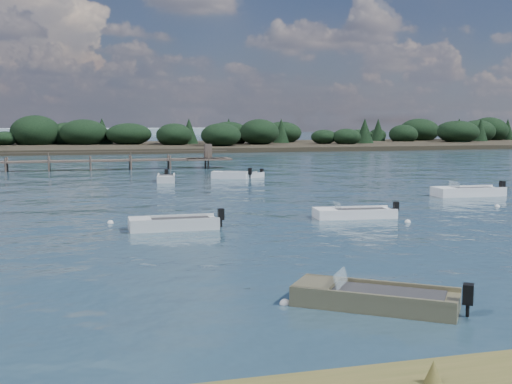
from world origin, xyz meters
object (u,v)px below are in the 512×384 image
object	(u,v)px
dinghy_mid_white_a	(354,215)
dinghy_mid_grey	(174,226)
tender_far_grey_b	(251,176)
dinghy_mid_white_b	(468,193)
dinghy_near_olive	(374,301)
dinghy_extra_a	(166,180)
tender_far_white	(230,176)

from	to	relation	value
dinghy_mid_white_a	dinghy_mid_grey	bearing A→B (deg)	-173.53
tender_far_grey_b	dinghy_mid_white_a	distance (m)	25.37
dinghy_mid_white_b	dinghy_mid_white_a	bearing A→B (deg)	-148.28
dinghy_near_olive	dinghy_mid_white_a	xyz separation A→B (m)	(6.40, 15.96, -0.01)
dinghy_mid_white_a	tender_far_grey_b	bearing A→B (deg)	88.36
dinghy_near_olive	dinghy_mid_white_a	world-z (taller)	dinghy_near_olive
dinghy_extra_a	dinghy_mid_white_a	distance (m)	25.11
tender_far_grey_b	dinghy_mid_grey	distance (m)	28.66
dinghy_mid_white_b	dinghy_mid_grey	distance (m)	23.83
dinghy_mid_white_b	dinghy_mid_grey	size ratio (longest dim) A/B	1.15
dinghy_mid_white_b	dinghy_mid_grey	xyz separation A→B (m)	(-22.22, -8.61, -0.01)
dinghy_near_olive	dinghy_mid_grey	xyz separation A→B (m)	(-3.76, 14.81, 0.00)
dinghy_mid_white_b	dinghy_mid_white_a	size ratio (longest dim) A/B	1.12
dinghy_extra_a	dinghy_mid_grey	size ratio (longest dim) A/B	0.90
dinghy_extra_a	tender_far_white	distance (m)	6.26
dinghy_near_olive	tender_far_grey_b	size ratio (longest dim) A/B	1.65
dinghy_near_olive	dinghy_mid_white_a	size ratio (longest dim) A/B	0.98
dinghy_extra_a	dinghy_mid_grey	world-z (taller)	dinghy_mid_grey
dinghy_mid_grey	dinghy_near_olive	bearing A→B (deg)	-75.75
dinghy_mid_white_a	dinghy_near_olive	bearing A→B (deg)	-111.86
dinghy_extra_a	dinghy_mid_grey	distance (m)	25.32
dinghy_near_olive	tender_far_white	xyz separation A→B (m)	(5.15, 41.33, 0.02)
tender_far_grey_b	tender_far_white	bearing A→B (deg)	179.72
dinghy_mid_white_b	dinghy_extra_a	bearing A→B (deg)	139.55
dinghy_near_olive	dinghy_extra_a	distance (m)	39.98
dinghy_mid_white_a	tender_far_white	distance (m)	25.40
dinghy_near_olive	dinghy_mid_white_b	bearing A→B (deg)	51.74
tender_far_grey_b	tender_far_white	distance (m)	1.98
dinghy_mid_white_b	dinghy_extra_a	size ratio (longest dim) A/B	1.28
tender_far_white	dinghy_mid_white_a	bearing A→B (deg)	-87.18
dinghy_mid_grey	dinghy_mid_white_a	bearing A→B (deg)	6.47
dinghy_near_olive	dinghy_extra_a	size ratio (longest dim) A/B	1.12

